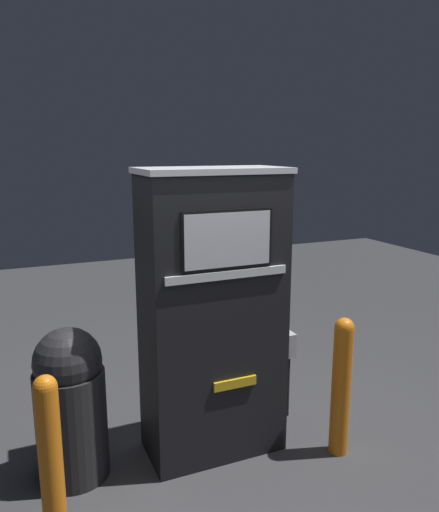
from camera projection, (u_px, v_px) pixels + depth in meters
ground_plane at (227, 465)px, 3.57m from camera, size 14.00×14.00×0.00m
gas_pump at (213, 315)px, 3.58m from camera, size 1.09×0.55×2.10m
safety_bollard at (341, 383)px, 3.62m from camera, size 0.14×0.14×1.05m
trash_bin at (70, 403)px, 3.36m from camera, size 0.48×0.48×1.07m
safety_bollard_far at (51, 459)px, 2.74m from camera, size 0.13×0.13×1.05m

